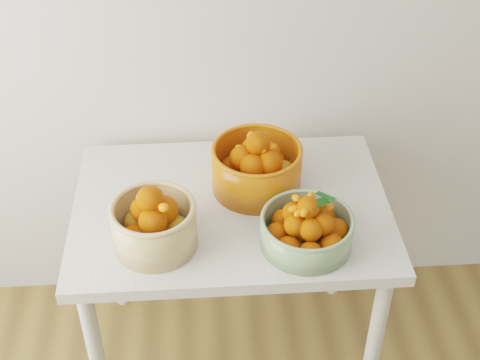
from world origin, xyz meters
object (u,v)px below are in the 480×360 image
Objects in this scene: table at (231,226)px; bowl_orange at (257,166)px; bowl_cream at (154,224)px; bowl_green at (307,228)px.

table is 0.22m from bowl_orange.
bowl_cream is 0.41m from bowl_orange.
bowl_green is 0.30m from bowl_orange.
bowl_orange is at bearing 38.04° from bowl_cream.
bowl_cream is at bearing 176.58° from bowl_green.
table is 0.34m from bowl_cream.
bowl_green is at bearing -66.00° from bowl_orange.
table is 0.33m from bowl_green.
bowl_orange is (0.09, 0.08, 0.18)m from table.
bowl_green is at bearing -3.42° from bowl_cream.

